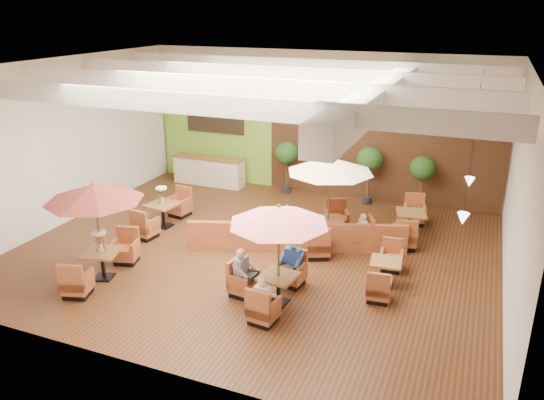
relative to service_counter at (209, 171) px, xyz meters
The scene contains 17 objects.
room 6.78m from the service_counter, 39.88° to the right, with size 14.04×14.00×5.52m.
service_counter is the anchor object (origin of this frame).
booth_divider 7.30m from the service_counter, 40.42° to the right, with size 6.65×0.18×0.92m, color brown.
table_0 8.55m from the service_counter, 81.66° to the right, with size 2.57×2.86×2.78m.
table_1 9.90m from the service_counter, 51.78° to the right, with size 2.55×2.65×2.66m.
table_2 7.48m from the service_counter, 31.47° to the right, with size 3.00×3.00×2.86m.
table_3 4.66m from the service_counter, 80.87° to the right, with size 1.03×2.82×1.60m.
table_4 10.24m from the service_counter, 34.39° to the right, with size 0.88×2.43×0.89m.
table_5 8.86m from the service_counter, 14.61° to the right, with size 1.10×2.87×1.03m.
topiary_0 3.52m from the service_counter, ahead, with size 0.90×0.90×2.08m.
topiary_1 6.71m from the service_counter, ahead, with size 0.95×0.95×2.20m.
topiary_2 8.60m from the service_counter, ahead, with size 0.88×0.88×2.04m.
diner_0 10.64m from the service_counter, 54.75° to the right, with size 0.38×0.32×0.74m.
diner_1 9.12m from the service_counter, 47.67° to the right, with size 0.44×0.37×0.85m.
diner_2 9.28m from the service_counter, 56.19° to the right, with size 0.35×0.43×0.84m.
diner_3 7.96m from the service_counter, 37.92° to the right, with size 0.43×0.42×0.76m.
diner_4 8.27m from the service_counter, 27.68° to the right, with size 0.38×0.40×0.71m.
Camera 1 is at (5.98, -13.48, 7.05)m, focal length 35.00 mm.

